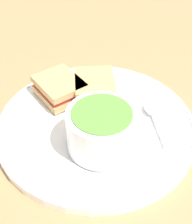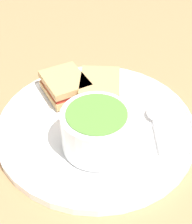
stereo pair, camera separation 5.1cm
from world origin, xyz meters
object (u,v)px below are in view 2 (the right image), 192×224
spoon (154,117)px  sandwich_half_far (65,85)px  soup_bowl (95,130)px  sandwich_half_near (100,87)px

spoon → sandwich_half_far: sandwich_half_far is taller
soup_bowl → sandwich_half_near: size_ratio=1.17×
spoon → sandwich_half_far: 0.17m
sandwich_half_far → spoon: bearing=-25.4°
soup_bowl → spoon: soup_bowl is taller
spoon → sandwich_half_near: (-0.09, 0.07, 0.01)m
spoon → sandwich_half_far: (-0.15, 0.07, 0.01)m
sandwich_half_near → sandwich_half_far: same height
soup_bowl → sandwich_half_near: 0.13m
soup_bowl → sandwich_half_near: bearing=85.3°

